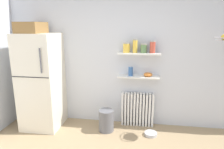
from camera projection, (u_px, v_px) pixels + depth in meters
The scene contains 13 objects.
back_wall at pixel (127, 56), 3.70m from camera, with size 7.04×0.10×2.60m, color silver.
refrigerator at pixel (41, 79), 3.64m from camera, with size 0.66×0.71×1.90m.
radiator at pixel (137, 109), 3.78m from camera, with size 0.60×0.12×0.63m.
wall_shelf_lower at pixel (138, 77), 3.60m from camera, with size 0.73×0.22×0.03m, color white.
wall_shelf_upper at pixel (139, 54), 3.50m from camera, with size 0.73×0.22×0.03m, color white.
storage_jar_0 at pixel (126, 48), 3.51m from camera, with size 0.12×0.12×0.17m.
storage_jar_1 at pixel (135, 46), 3.48m from camera, with size 0.08×0.08×0.24m.
storage_jar_2 at pixel (144, 48), 3.46m from camera, with size 0.11×0.11×0.16m.
storage_jar_3 at pixel (153, 47), 3.44m from camera, with size 0.09×0.09×0.21m.
vase at pixel (131, 71), 3.60m from camera, with size 0.08×0.08×0.16m, color #38609E.
shelf_bowl at pixel (148, 75), 3.56m from camera, with size 0.16×0.16×0.07m, color orange.
trash_bin at pixel (106, 121), 3.59m from camera, with size 0.26×0.26×0.39m, color slate.
pet_food_bowl at pixel (151, 134), 3.48m from camera, with size 0.22×0.22×0.05m, color #B7B7BC.
Camera 1 is at (0.27, -1.62, 1.85)m, focal length 32.34 mm.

